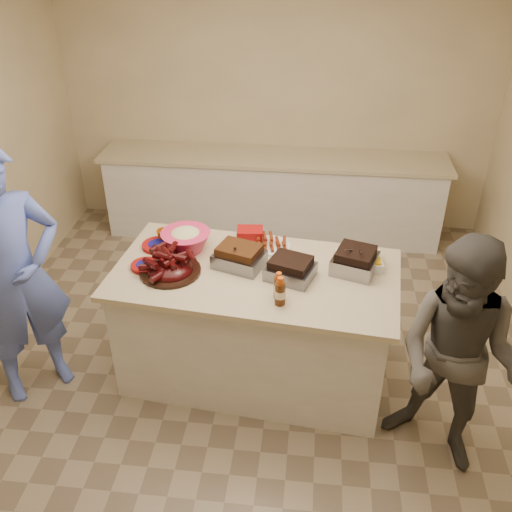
# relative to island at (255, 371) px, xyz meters

# --- Properties ---
(room) EXTENTS (4.50, 5.00, 2.70)m
(room) POSITION_rel_island_xyz_m (-0.06, 0.04, 0.00)
(room) COLOR beige
(room) RESTS_ON ground
(back_counter) EXTENTS (3.60, 0.64, 0.90)m
(back_counter) POSITION_rel_island_xyz_m (-0.06, 2.24, 0.45)
(back_counter) COLOR silver
(back_counter) RESTS_ON ground
(island) EXTENTS (2.08, 1.24, 0.94)m
(island) POSITION_rel_island_xyz_m (0.00, 0.00, 0.00)
(island) COLOR silver
(island) RESTS_ON ground
(rib_platter) EXTENTS (0.57, 0.57, 0.17)m
(rib_platter) POSITION_rel_island_xyz_m (-0.59, -0.07, 0.94)
(rib_platter) COLOR #3B0607
(rib_platter) RESTS_ON island
(pulled_pork_tray) EXTENTS (0.40, 0.35, 0.10)m
(pulled_pork_tray) POSITION_rel_island_xyz_m (-0.12, 0.07, 0.94)
(pulled_pork_tray) COLOR #47230F
(pulled_pork_tray) RESTS_ON island
(brisket_tray) EXTENTS (0.37, 0.34, 0.09)m
(brisket_tray) POSITION_rel_island_xyz_m (0.25, -0.04, 0.94)
(brisket_tray) COLOR black
(brisket_tray) RESTS_ON island
(roasting_pan) EXTENTS (0.36, 0.36, 0.12)m
(roasting_pan) POSITION_rel_island_xyz_m (0.69, 0.10, 0.94)
(roasting_pan) COLOR gray
(roasting_pan) RESTS_ON island
(coleslaw_bowl) EXTENTS (0.40, 0.40, 0.25)m
(coleslaw_bowl) POSITION_rel_island_xyz_m (-0.54, 0.24, 0.94)
(coleslaw_bowl) COLOR #D62958
(coleslaw_bowl) RESTS_ON island
(sausage_plate) EXTENTS (0.32, 0.32, 0.05)m
(sausage_plate) POSITION_rel_island_xyz_m (0.08, 0.35, 0.94)
(sausage_plate) COLOR silver
(sausage_plate) RESTS_ON island
(mac_cheese_dish) EXTENTS (0.33, 0.25, 0.08)m
(mac_cheese_dish) POSITION_rel_island_xyz_m (0.72, 0.17, 0.94)
(mac_cheese_dish) COLOR yellow
(mac_cheese_dish) RESTS_ON island
(bbq_bottle_a) EXTENTS (0.07, 0.07, 0.19)m
(bbq_bottle_a) POSITION_rel_island_xyz_m (0.18, -0.28, 0.94)
(bbq_bottle_a) COLOR #411F09
(bbq_bottle_a) RESTS_ON island
(bbq_bottle_b) EXTENTS (0.07, 0.07, 0.20)m
(bbq_bottle_b) POSITION_rel_island_xyz_m (0.20, -0.35, 0.94)
(bbq_bottle_b) COLOR #411F09
(bbq_bottle_b) RESTS_ON island
(mustard_bottle) EXTENTS (0.05, 0.05, 0.13)m
(mustard_bottle) POSITION_rel_island_xyz_m (-0.08, 0.20, 0.94)
(mustard_bottle) COLOR yellow
(mustard_bottle) RESTS_ON island
(sauce_bowl) EXTENTS (0.14, 0.05, 0.13)m
(sauce_bowl) POSITION_rel_island_xyz_m (-0.01, 0.19, 0.94)
(sauce_bowl) COLOR silver
(sauce_bowl) RESTS_ON island
(plate_stack_large) EXTENTS (0.26, 0.26, 0.03)m
(plate_stack_large) POSITION_rel_island_xyz_m (-0.76, 0.25, 0.94)
(plate_stack_large) COLOR maroon
(plate_stack_large) RESTS_ON island
(plate_stack_small) EXTENTS (0.22, 0.22, 0.03)m
(plate_stack_small) POSITION_rel_island_xyz_m (-0.78, -0.03, 0.94)
(plate_stack_small) COLOR maroon
(plate_stack_small) RESTS_ON island
(plastic_cup) EXTENTS (0.11, 0.11, 0.10)m
(plastic_cup) POSITION_rel_island_xyz_m (-0.73, 0.34, 0.94)
(plastic_cup) COLOR #984D07
(plastic_cup) RESTS_ON island
(basket_stack) EXTENTS (0.20, 0.16, 0.10)m
(basket_stack) POSITION_rel_island_xyz_m (-0.09, 0.43, 0.94)
(basket_stack) COLOR maroon
(basket_stack) RESTS_ON island
(guest_blue) EXTENTS (1.84, 1.88, 0.46)m
(guest_blue) POSITION_rel_island_xyz_m (-1.61, -0.29, 0.00)
(guest_blue) COLOR #586FD1
(guest_blue) RESTS_ON ground
(guest_gray) EXTENTS (1.53, 1.79, 0.61)m
(guest_gray) POSITION_rel_island_xyz_m (1.29, -0.62, 0.00)
(guest_gray) COLOR #55524C
(guest_gray) RESTS_ON ground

